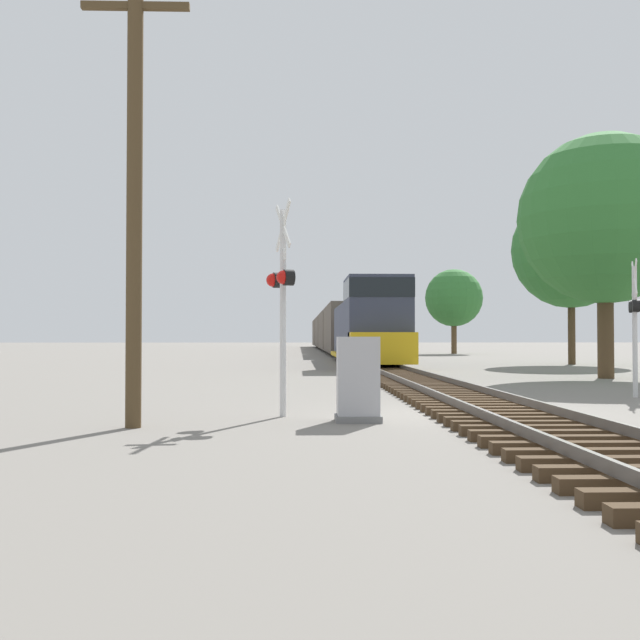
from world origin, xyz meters
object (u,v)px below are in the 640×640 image
(freight_train, at_px, (334,332))
(crossing_signal_near, at_px, (282,289))
(tree_mid_background, at_px, (571,250))
(crossing_signal_far, at_px, (636,312))
(utility_pole, at_px, (135,189))
(relay_cabinet, at_px, (358,380))
(tree_deep_background, at_px, (454,298))
(tree_far_right, at_px, (605,219))

(freight_train, relative_size, crossing_signal_near, 21.93)
(tree_mid_background, bearing_deg, crossing_signal_near, -120.08)
(crossing_signal_far, bearing_deg, freight_train, 22.33)
(utility_pole, bearing_deg, crossing_signal_far, 27.84)
(crossing_signal_near, relative_size, relay_cabinet, 2.71)
(crossing_signal_far, relative_size, tree_deep_background, 0.45)
(crossing_signal_far, bearing_deg, tree_far_right, -0.25)
(crossing_signal_near, bearing_deg, utility_pole, -73.19)
(relay_cabinet, distance_m, tree_far_right, 17.70)
(tree_far_right, height_order, tree_deep_background, tree_far_right)
(crossing_signal_far, xyz_separation_m, tree_mid_background, (6.63, 22.29, 4.19))
(crossing_signal_far, height_order, tree_mid_background, tree_mid_background)
(crossing_signal_far, height_order, utility_pole, utility_pole)
(freight_train, bearing_deg, utility_pole, -95.72)
(utility_pole, relative_size, tree_far_right, 0.85)
(crossing_signal_near, xyz_separation_m, tree_far_right, (11.50, 12.73, 3.41))
(tree_far_right, bearing_deg, tree_mid_background, 74.37)
(freight_train, distance_m, utility_pole, 65.07)
(tree_far_right, bearing_deg, tree_deep_background, 85.85)
(freight_train, xyz_separation_m, tree_far_right, (7.44, -50.33, 3.71))
(tree_mid_background, xyz_separation_m, tree_deep_background, (-0.93, 26.54, -1.26))
(relay_cabinet, height_order, utility_pole, utility_pole)
(crossing_signal_far, bearing_deg, relay_cabinet, 142.53)
(tree_mid_background, bearing_deg, freight_train, 107.17)
(relay_cabinet, relative_size, utility_pole, 0.20)
(utility_pole, height_order, tree_far_right, tree_far_right)
(freight_train, height_order, tree_deep_background, tree_deep_background)
(crossing_signal_far, xyz_separation_m, relay_cabinet, (-7.36, -5.10, -1.38))
(tree_mid_background, bearing_deg, crossing_signal_far, -106.56)
(freight_train, distance_m, crossing_signal_near, 63.19)
(freight_train, distance_m, tree_deep_background, 14.71)
(crossing_signal_near, height_order, relay_cabinet, crossing_signal_near)
(relay_cabinet, distance_m, tree_mid_background, 31.25)
(crossing_signal_near, bearing_deg, tree_far_right, 120.15)
(tree_mid_background, bearing_deg, relay_cabinet, -117.05)
(utility_pole, bearing_deg, tree_mid_background, 57.76)
(tree_far_right, relative_size, tree_deep_background, 1.17)
(utility_pole, distance_m, tree_mid_background, 33.39)
(tree_far_right, bearing_deg, relay_cabinet, -126.66)
(tree_far_right, xyz_separation_m, tree_deep_background, (2.93, 40.32, -0.75))
(crossing_signal_far, relative_size, tree_far_right, 0.38)
(freight_train, distance_m, relay_cabinet, 64.01)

